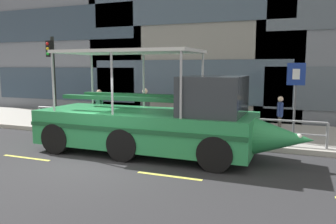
% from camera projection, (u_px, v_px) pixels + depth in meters
% --- Properties ---
extents(ground_plane, '(120.00, 120.00, 0.00)m').
position_uv_depth(ground_plane, '(101.00, 161.00, 10.12)').
color(ground_plane, '#2B2B2D').
extents(sidewalk, '(32.00, 4.80, 0.18)m').
position_uv_depth(sidewalk, '(169.00, 127.00, 15.27)').
color(sidewalk, '#A8A59E').
rests_on(sidewalk, ground_plane).
extents(curb_edge, '(32.00, 0.18, 0.18)m').
position_uv_depth(curb_edge, '(146.00, 138.00, 12.97)').
color(curb_edge, '#B2ADA3').
rests_on(curb_edge, ground_plane).
extents(lane_centreline, '(25.80, 0.12, 0.01)m').
position_uv_depth(lane_centreline, '(91.00, 166.00, 9.64)').
color(lane_centreline, '#DBD64C').
rests_on(lane_centreline, ground_plane).
extents(curb_guardrail, '(11.93, 0.09, 0.88)m').
position_uv_depth(curb_guardrail, '(159.00, 120.00, 13.03)').
color(curb_guardrail, gray).
rests_on(curb_guardrail, sidewalk).
extents(traffic_light_pole, '(0.24, 0.46, 3.99)m').
position_uv_depth(traffic_light_pole, '(52.00, 72.00, 15.28)').
color(traffic_light_pole, black).
rests_on(traffic_light_pole, sidewalk).
extents(parking_sign, '(0.60, 0.12, 2.78)m').
position_uv_depth(parking_sign, '(295.00, 89.00, 11.58)').
color(parking_sign, '#4C4F54').
rests_on(parking_sign, sidewalk).
extents(duck_tour_boat, '(8.85, 2.56, 3.36)m').
position_uv_depth(duck_tour_boat, '(159.00, 121.00, 10.80)').
color(duck_tour_boat, '#2D9351').
rests_on(duck_tour_boat, ground_plane).
extents(pedestrian_near_bow, '(0.24, 0.43, 1.53)m').
position_uv_depth(pedestrian_near_bow, '(280.00, 112.00, 12.82)').
color(pedestrian_near_bow, '#47423D').
rests_on(pedestrian_near_bow, sidewalk).
extents(pedestrian_mid_left, '(0.33, 0.37, 1.62)m').
position_uv_depth(pedestrian_mid_left, '(188.00, 110.00, 13.20)').
color(pedestrian_mid_left, black).
rests_on(pedestrian_mid_left, sidewalk).
extents(pedestrian_mid_right, '(0.30, 0.46, 1.72)m').
position_uv_depth(pedestrian_mid_right, '(145.00, 104.00, 14.55)').
color(pedestrian_mid_right, black).
rests_on(pedestrian_mid_right, sidewalk).
extents(pedestrian_near_stern, '(0.45, 0.27, 1.65)m').
position_uv_depth(pedestrian_near_stern, '(99.00, 105.00, 14.77)').
color(pedestrian_near_stern, black).
rests_on(pedestrian_near_stern, sidewalk).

